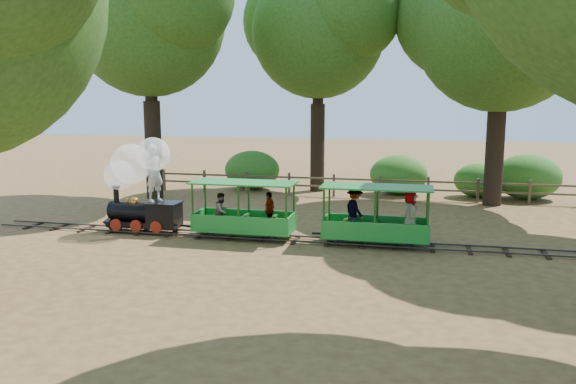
% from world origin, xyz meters
% --- Properties ---
extents(ground, '(90.00, 90.00, 0.00)m').
position_xyz_m(ground, '(0.00, 0.00, 0.00)').
color(ground, '#9A6C42').
rests_on(ground, ground).
extents(track, '(22.00, 1.00, 0.10)m').
position_xyz_m(track, '(0.00, 0.00, 0.07)').
color(track, '#3F3D3A').
rests_on(track, ground).
extents(locomotive, '(2.70, 1.27, 3.10)m').
position_xyz_m(locomotive, '(-6.12, 0.08, 1.75)').
color(locomotive, black).
rests_on(locomotive, ground).
extents(carriage_front, '(3.17, 1.29, 1.65)m').
position_xyz_m(carriage_front, '(-2.61, -0.03, 0.72)').
color(carriage_front, '#1D872B').
rests_on(carriage_front, track).
extents(carriage_rear, '(3.17, 1.36, 1.65)m').
position_xyz_m(carriage_rear, '(1.37, 0.05, 0.82)').
color(carriage_rear, '#1D872B').
rests_on(carriage_rear, track).
extents(oak_nw, '(7.93, 6.97, 10.64)m').
position_xyz_m(oak_nw, '(-8.53, 6.09, 7.79)').
color(oak_nw, '#2D2116').
rests_on(oak_nw, ground).
extents(oak_nc, '(7.47, 6.57, 10.21)m').
position_xyz_m(oak_nc, '(-2.03, 9.58, 7.51)').
color(oak_nc, '#2D2116').
rests_on(oak_nc, ground).
extents(oak_ne, '(8.31, 7.32, 10.35)m').
position_xyz_m(oak_ne, '(5.47, 7.59, 7.36)').
color(oak_ne, '#2D2116').
rests_on(oak_ne, ground).
extents(fence, '(18.10, 0.10, 1.00)m').
position_xyz_m(fence, '(0.00, 8.00, 0.58)').
color(fence, brown).
rests_on(fence, ground).
extents(shrub_west, '(2.64, 2.03, 1.83)m').
position_xyz_m(shrub_west, '(-5.09, 9.30, 0.91)').
color(shrub_west, '#2D6B1E').
rests_on(shrub_west, ground).
extents(shrub_mid_w, '(2.56, 1.97, 1.77)m').
position_xyz_m(shrub_mid_w, '(1.73, 9.30, 0.89)').
color(shrub_mid_w, '#2D6B1E').
rests_on(shrub_mid_w, ground).
extents(shrub_mid_e, '(2.15, 1.65, 1.49)m').
position_xyz_m(shrub_mid_e, '(5.17, 9.30, 0.74)').
color(shrub_mid_e, '#2D6B1E').
rests_on(shrub_mid_e, ground).
extents(shrub_east, '(2.78, 2.14, 1.92)m').
position_xyz_m(shrub_east, '(7.12, 9.30, 0.96)').
color(shrub_east, '#2D6B1E').
rests_on(shrub_east, ground).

